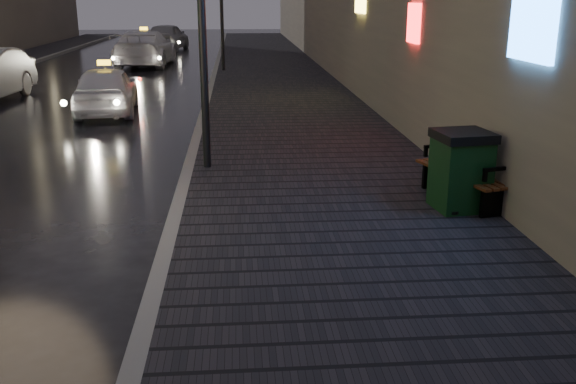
# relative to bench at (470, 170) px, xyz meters

# --- Properties ---
(sidewalk) EXTENTS (4.60, 58.00, 0.15)m
(sidewalk) POSITION_rel_bench_xyz_m (-2.00, 17.33, -0.54)
(sidewalk) COLOR black
(sidewalk) RESTS_ON ground
(curb) EXTENTS (0.20, 58.00, 0.15)m
(curb) POSITION_rel_bench_xyz_m (-4.40, 17.33, -0.54)
(curb) COLOR slate
(curb) RESTS_ON ground
(bench) EXTENTS (1.10, 1.94, 0.94)m
(bench) POSITION_rel_bench_xyz_m (0.00, 0.00, 0.00)
(bench) COLOR black
(bench) RESTS_ON sidewalk
(trash_bin) EXTENTS (0.84, 0.84, 1.15)m
(trash_bin) POSITION_rel_bench_xyz_m (-0.28, -0.38, 0.11)
(trash_bin) COLOR black
(trash_bin) RESTS_ON sidewalk
(taxi_near) EXTENTS (1.92, 4.03, 1.33)m
(taxi_near) POSITION_rel_bench_xyz_m (-7.09, 8.96, 0.05)
(taxi_near) COLOR white
(taxi_near) RESTS_ON ground
(taxi_mid) EXTENTS (2.54, 5.73, 1.64)m
(taxi_mid) POSITION_rel_bench_xyz_m (-7.73, 21.74, 0.20)
(taxi_mid) COLOR white
(taxi_mid) RESTS_ON ground
(car_far) EXTENTS (2.51, 4.89, 1.59)m
(car_far) POSITION_rel_bench_xyz_m (-7.64, 30.96, 0.18)
(car_far) COLOR gray
(car_far) RESTS_ON ground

